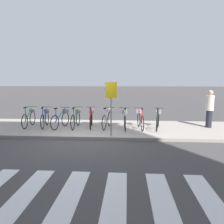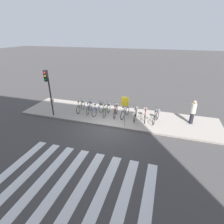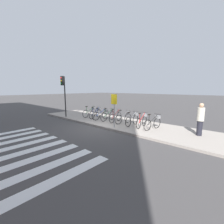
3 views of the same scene
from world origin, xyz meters
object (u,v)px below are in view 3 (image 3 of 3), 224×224
Objects in this scene: parked_bicycle_1 at (96,113)px; parked_bicycle_8 at (153,122)px; parked_bicycle_2 at (102,114)px; parked_bicycle_4 at (116,116)px; parked_bicycle_5 at (124,117)px; traffic_light at (63,88)px; parked_bicycle_0 at (90,112)px; sign_post at (114,105)px; parked_bicycle_7 at (142,120)px; parked_bicycle_3 at (109,115)px; pedestrian at (200,119)px; parked_bicycle_6 at (133,119)px.

parked_bicycle_8 is (5.07, -0.06, 0.00)m from parked_bicycle_1.
parked_bicycle_2 is 1.33m from parked_bicycle_4.
parked_bicycle_1 is 2.85m from parked_bicycle_5.
parked_bicycle_2 is 0.99× the size of parked_bicycle_8.
parked_bicycle_4 is 0.74m from parked_bicycle_5.
parked_bicycle_0 is at bearing 40.43° from traffic_light.
parked_bicycle_0 is 0.74× the size of sign_post.
parked_bicycle_2 and parked_bicycle_4 have the same top height.
parked_bicycle_7 is 1.01× the size of parked_bicycle_8.
parked_bicycle_8 is at bearing -2.05° from parked_bicycle_4.
sign_post is at bearing -39.27° from parked_bicycle_3.
parked_bicycle_2 is 4.28m from parked_bicycle_8.
sign_post is (-4.28, -1.74, 0.53)m from pedestrian.
parked_bicycle_1 is at bearing 179.74° from parked_bicycle_7.
sign_post is (-1.19, -1.34, 0.98)m from parked_bicycle_7.
traffic_light is at bearing -164.61° from parked_bicycle_5.
parked_bicycle_3 is 2.87m from parked_bicycle_7.
parked_bicycle_6 is (0.77, -0.12, 0.00)m from parked_bicycle_5.
parked_bicycle_6 is 0.74× the size of sign_post.
parked_bicycle_8 is 2.55m from sign_post.
parked_bicycle_4 is (2.85, 0.03, 0.00)m from parked_bicycle_0.
parked_bicycle_2 is 2.07m from parked_bicycle_5.
parked_bicycle_8 is at bearing -0.65° from parked_bicycle_1.
parked_bicycle_3 is 5.99m from pedestrian.
sign_post is at bearing -23.70° from parked_bicycle_1.
pedestrian is at bearing 4.21° from parked_bicycle_2.
sign_post is at bearing -131.43° from parked_bicycle_7.
parked_bicycle_0 is 1.00× the size of parked_bicycle_7.
parked_bicycle_0 and parked_bicycle_6 have the same top height.
parked_bicycle_3 is at bearing 0.52° from parked_bicycle_1.
parked_bicycle_1 and parked_bicycle_4 have the same top height.
parked_bicycle_3 is 1.43m from parked_bicycle_5.
pedestrian is (5.28, 0.33, 0.46)m from parked_bicycle_4.
traffic_light is (-7.49, -1.36, 2.03)m from parked_bicycle_8.
parked_bicycle_5 is at bearing 177.60° from parked_bicycle_8.
pedestrian is at bearing 4.26° from parked_bicycle_5.
pedestrian reaches higher than parked_bicycle_3.
parked_bicycle_0 is 0.74m from parked_bicycle_1.
parked_bicycle_3 is 2.39m from sign_post.
parked_bicycle_0 is at bearing -177.49° from pedestrian.
parked_bicycle_1 is at bearing -179.48° from parked_bicycle_3.
parked_bicycle_6 is (4.36, -0.10, 0.00)m from parked_bicycle_0.
pedestrian is (5.96, 0.36, 0.46)m from parked_bicycle_3.
parked_bicycle_3 is at bearing 177.59° from parked_bicycle_6.
parked_bicycle_1 is 1.42m from parked_bicycle_3.
parked_bicycle_0 is 1.01× the size of parked_bicycle_5.
parked_bicycle_2 is at bearing 22.12° from traffic_light.
sign_post is (0.26, -1.40, 0.98)m from parked_bicycle_5.
parked_bicycle_4 is at bearing 1.33° from parked_bicycle_1.
pedestrian is at bearing 2.51° from parked_bicycle_0.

